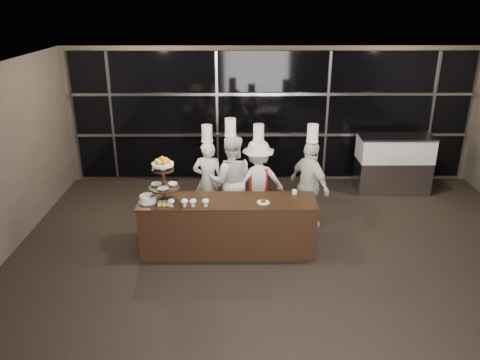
{
  "coord_description": "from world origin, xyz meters",
  "views": [
    {
      "loc": [
        -0.77,
        -5.11,
        3.94
      ],
      "look_at": [
        -0.72,
        2.02,
        1.15
      ],
      "focal_mm": 35.0,
      "sensor_mm": 36.0,
      "label": 1
    }
  ],
  "objects_px": {
    "display_stand": "(163,176)",
    "chef_b": "(231,180)",
    "chef_d": "(310,184)",
    "display_case": "(394,161)",
    "layer_cake": "(148,199)",
    "chef_c": "(258,181)",
    "buffet_counter": "(228,226)",
    "chef_a": "(208,180)"
  },
  "relations": [
    {
      "from": "display_stand",
      "to": "chef_b",
      "type": "relative_size",
      "value": 0.37
    },
    {
      "from": "display_case",
      "to": "buffet_counter",
      "type": "bearing_deg",
      "value": -143.56
    },
    {
      "from": "layer_cake",
      "to": "display_case",
      "type": "relative_size",
      "value": 0.19
    },
    {
      "from": "buffet_counter",
      "to": "chef_a",
      "type": "bearing_deg",
      "value": 107.41
    },
    {
      "from": "chef_a",
      "to": "chef_c",
      "type": "xyz_separation_m",
      "value": [
        0.92,
        -0.06,
        -0.01
      ]
    },
    {
      "from": "layer_cake",
      "to": "display_case",
      "type": "bearing_deg",
      "value": 28.96
    },
    {
      "from": "chef_c",
      "to": "chef_d",
      "type": "bearing_deg",
      "value": -16.59
    },
    {
      "from": "chef_b",
      "to": "chef_c",
      "type": "distance_m",
      "value": 0.52
    },
    {
      "from": "display_case",
      "to": "chef_c",
      "type": "xyz_separation_m",
      "value": [
        -2.96,
        -1.42,
        0.11
      ]
    },
    {
      "from": "layer_cake",
      "to": "chef_b",
      "type": "distance_m",
      "value": 1.69
    },
    {
      "from": "buffet_counter",
      "to": "display_stand",
      "type": "distance_m",
      "value": 1.33
    },
    {
      "from": "chef_c",
      "to": "chef_d",
      "type": "height_order",
      "value": "chef_d"
    },
    {
      "from": "display_stand",
      "to": "layer_cake",
      "type": "height_order",
      "value": "display_stand"
    },
    {
      "from": "display_stand",
      "to": "chef_d",
      "type": "height_order",
      "value": "chef_d"
    },
    {
      "from": "chef_a",
      "to": "chef_d",
      "type": "xyz_separation_m",
      "value": [
        1.83,
        -0.33,
        0.03
      ]
    },
    {
      "from": "display_case",
      "to": "chef_c",
      "type": "height_order",
      "value": "chef_c"
    },
    {
      "from": "chef_a",
      "to": "chef_c",
      "type": "height_order",
      "value": "chef_c"
    },
    {
      "from": "display_stand",
      "to": "chef_b",
      "type": "distance_m",
      "value": 1.54
    },
    {
      "from": "layer_cake",
      "to": "chef_b",
      "type": "height_order",
      "value": "chef_b"
    },
    {
      "from": "display_stand",
      "to": "display_case",
      "type": "relative_size",
      "value": 0.48
    },
    {
      "from": "display_case",
      "to": "chef_c",
      "type": "distance_m",
      "value": 3.29
    },
    {
      "from": "layer_cake",
      "to": "chef_c",
      "type": "relative_size",
      "value": 0.16
    },
    {
      "from": "chef_a",
      "to": "display_stand",
      "type": "bearing_deg",
      "value": -117.03
    },
    {
      "from": "layer_cake",
      "to": "chef_d",
      "type": "distance_m",
      "value": 2.87
    },
    {
      "from": "layer_cake",
      "to": "chef_b",
      "type": "xyz_separation_m",
      "value": [
        1.3,
        1.08,
        -0.11
      ]
    },
    {
      "from": "layer_cake",
      "to": "chef_c",
      "type": "bearing_deg",
      "value": 33.93
    },
    {
      "from": "chef_c",
      "to": "layer_cake",
      "type": "bearing_deg",
      "value": -146.07
    },
    {
      "from": "display_case",
      "to": "chef_b",
      "type": "relative_size",
      "value": 0.77
    },
    {
      "from": "display_stand",
      "to": "chef_c",
      "type": "height_order",
      "value": "chef_c"
    },
    {
      "from": "layer_cake",
      "to": "display_case",
      "type": "distance_m",
      "value": 5.44
    },
    {
      "from": "chef_a",
      "to": "chef_b",
      "type": "xyz_separation_m",
      "value": [
        0.42,
        -0.18,
        0.06
      ]
    },
    {
      "from": "chef_a",
      "to": "chef_b",
      "type": "bearing_deg",
      "value": -23.64
    },
    {
      "from": "chef_b",
      "to": "chef_d",
      "type": "height_order",
      "value": "chef_b"
    },
    {
      "from": "buffet_counter",
      "to": "chef_d",
      "type": "bearing_deg",
      "value": 31.5
    },
    {
      "from": "chef_a",
      "to": "chef_b",
      "type": "height_order",
      "value": "chef_b"
    },
    {
      "from": "display_case",
      "to": "chef_d",
      "type": "xyz_separation_m",
      "value": [
        -2.05,
        -1.7,
        0.15
      ]
    },
    {
      "from": "display_stand",
      "to": "chef_d",
      "type": "distance_m",
      "value": 2.65
    },
    {
      "from": "chef_d",
      "to": "display_case",
      "type": "bearing_deg",
      "value": 39.58
    },
    {
      "from": "chef_a",
      "to": "chef_d",
      "type": "distance_m",
      "value": 1.86
    },
    {
      "from": "layer_cake",
      "to": "display_stand",
      "type": "bearing_deg",
      "value": 10.88
    },
    {
      "from": "buffet_counter",
      "to": "layer_cake",
      "type": "height_order",
      "value": "layer_cake"
    },
    {
      "from": "buffet_counter",
      "to": "layer_cake",
      "type": "distance_m",
      "value": 1.36
    }
  ]
}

